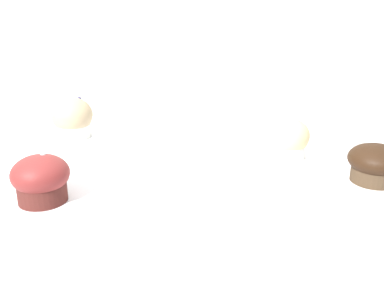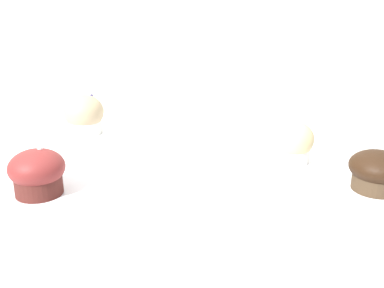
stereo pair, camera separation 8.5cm
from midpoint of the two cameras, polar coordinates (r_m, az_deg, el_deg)
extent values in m
cube|color=beige|center=(1.46, -2.44, 5.97)|extent=(3.20, 0.10, 1.80)
cylinder|color=#433120|center=(0.84, 19.53, -3.23)|extent=(0.08, 0.08, 0.04)
ellipsoid|color=black|center=(0.83, 19.69, -1.90)|extent=(0.10, 0.10, 0.05)
cylinder|color=white|center=(0.91, 9.35, -0.40)|extent=(0.07, 0.07, 0.05)
ellipsoid|color=#E0C587|center=(0.90, 9.43, 1.04)|extent=(0.09, 0.09, 0.07)
cylinder|color=silver|center=(1.07, -17.10, 2.14)|extent=(0.08, 0.08, 0.05)
ellipsoid|color=tan|center=(1.06, -17.23, 3.47)|extent=(0.09, 0.09, 0.08)
sphere|color=navy|center=(1.07, -16.36, 5.52)|extent=(0.01, 0.01, 0.01)
cylinder|color=#4D1F1A|center=(0.77, -21.57, -5.21)|extent=(0.08, 0.08, 0.05)
ellipsoid|color=maroon|center=(0.76, -21.78, -3.61)|extent=(0.09, 0.09, 0.06)
sphere|color=white|center=(0.76, -21.47, -1.31)|extent=(0.01, 0.01, 0.01)
cube|color=white|center=(0.95, 16.97, 0.35)|extent=(0.05, 0.03, 0.06)
cube|color=silver|center=(0.93, 17.18, -0.05)|extent=(0.05, 0.03, 0.06)
camera|label=1|loc=(0.04, -92.86, -1.02)|focal=42.00mm
camera|label=2|loc=(0.04, 87.14, 1.02)|focal=42.00mm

